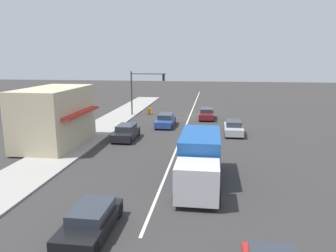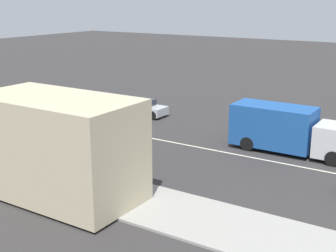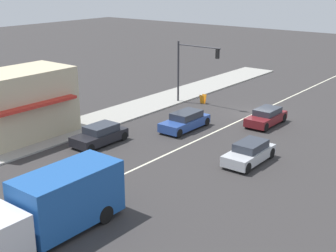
# 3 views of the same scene
# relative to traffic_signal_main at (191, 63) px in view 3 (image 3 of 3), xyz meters

# --- Properties ---
(ground_plane) EXTENTS (160.00, 160.00, 0.00)m
(ground_plane) POSITION_rel_traffic_signal_main_xyz_m (-6.12, 17.04, -3.90)
(ground_plane) COLOR #333030
(sidewalk_right) EXTENTS (4.00, 73.00, 0.12)m
(sidewalk_right) POSITION_rel_traffic_signal_main_xyz_m (2.88, 17.54, -3.84)
(sidewalk_right) COLOR #9E9B93
(sidewalk_right) RESTS_ON ground
(lane_marking_center) EXTENTS (0.16, 60.00, 0.01)m
(lane_marking_center) POSITION_rel_traffic_signal_main_xyz_m (-6.12, -0.96, -3.90)
(lane_marking_center) COLOR beige
(lane_marking_center) RESTS_ON ground
(building_corner_store) EXTENTS (4.88, 8.10, 4.86)m
(building_corner_store) POSITION_rel_traffic_signal_main_xyz_m (4.32, 15.39, -1.35)
(building_corner_store) COLOR #C6B793
(building_corner_store) RESTS_ON sidewalk_right
(traffic_signal_main) EXTENTS (4.59, 0.34, 5.60)m
(traffic_signal_main) POSITION_rel_traffic_signal_main_xyz_m (0.00, 0.00, 0.00)
(traffic_signal_main) COLOR #333338
(traffic_signal_main) RESTS_ON sidewalk_right
(pedestrian) EXTENTS (0.34, 0.34, 1.66)m
(pedestrian) POSITION_rel_traffic_signal_main_xyz_m (3.42, 11.35, -2.91)
(pedestrian) COLOR #282D42
(pedestrian) RESTS_ON sidewalk_right
(warning_aframe_sign) EXTENTS (0.45, 0.53, 0.84)m
(warning_aframe_sign) POSITION_rel_traffic_signal_main_xyz_m (-0.71, -1.00, -3.47)
(warning_aframe_sign) COLOR orange
(warning_aframe_sign) RESTS_ON ground
(delivery_truck) EXTENTS (2.44, 7.50, 2.87)m
(delivery_truck) POSITION_rel_traffic_signal_main_xyz_m (-8.32, 22.37, -2.43)
(delivery_truck) COLOR silver
(delivery_truck) RESTS_ON ground
(sedan_maroon) EXTENTS (1.78, 4.14, 1.32)m
(sedan_maroon) POSITION_rel_traffic_signal_main_xyz_m (-8.32, 1.28, -3.25)
(sedan_maroon) COLOR maroon
(sedan_maroon) RESTS_ON ground
(coupe_blue) EXTENTS (1.80, 4.50, 1.37)m
(coupe_blue) POSITION_rel_traffic_signal_main_xyz_m (-3.92, 6.20, -3.24)
(coupe_blue) COLOR #284793
(coupe_blue) RESTS_ON ground
(sedan_dark) EXTENTS (1.83, 4.09, 1.36)m
(sedan_dark) POSITION_rel_traffic_signal_main_xyz_m (-1.12, 12.57, -3.25)
(sedan_dark) COLOR black
(sedan_dark) RESTS_ON ground
(sedan_silver) EXTENTS (1.74, 4.11, 1.35)m
(sedan_silver) POSITION_rel_traffic_signal_main_xyz_m (-11.12, 9.15, -3.24)
(sedan_silver) COLOR #B7BABF
(sedan_silver) RESTS_ON ground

